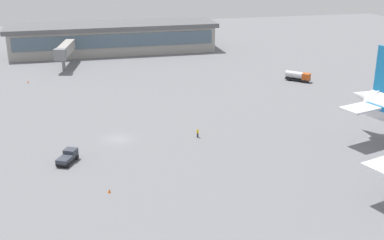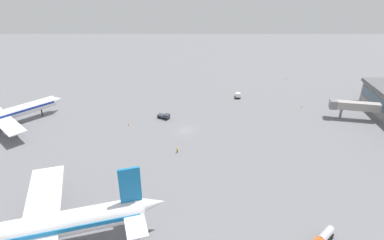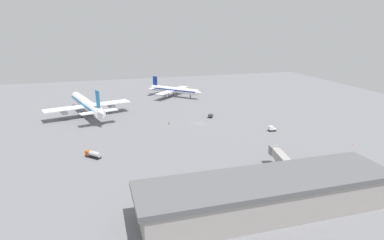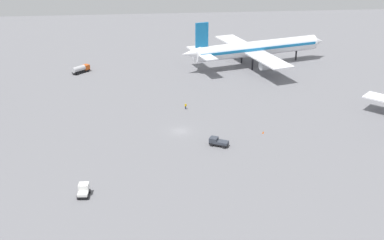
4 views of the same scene
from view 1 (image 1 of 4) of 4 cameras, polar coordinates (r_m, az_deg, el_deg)
ground at (r=90.62m, az=-8.53°, el=-2.20°), size 288.00×288.00×0.00m
terminal_building at (r=164.99m, az=-9.07°, el=9.37°), size 67.02×16.68×9.27m
pushback_tractor at (r=82.41m, az=-14.14°, el=-4.14°), size 3.73×4.78×1.90m
fuel_truck at (r=130.64m, az=12.12°, el=5.01°), size 5.78×5.81×2.50m
ground_crew_worker at (r=90.14m, az=0.66°, el=-1.51°), size 0.42×0.58×1.67m
jet_bridge at (r=146.19m, az=-14.46°, el=7.86°), size 6.05×17.23×6.74m
safety_cone_mid_apron at (r=71.80m, az=-9.54°, el=-8.07°), size 0.44×0.44×0.60m
safety_cone_far_side at (r=133.07m, az=-18.42°, el=4.21°), size 0.44×0.44×0.60m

